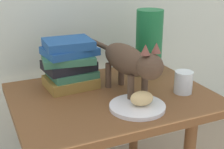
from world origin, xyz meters
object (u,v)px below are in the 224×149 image
object	(u,v)px
plate	(137,107)
candle_jar	(183,83)
bread_roll	(142,98)
cat	(130,61)
side_table	(112,112)
green_vase	(149,42)
book_stack	(70,64)

from	to	relation	value
plate	candle_jar	distance (m)	0.23
bread_roll	cat	xyz separation A→B (m)	(0.02, 0.12, 0.09)
side_table	candle_jar	distance (m)	0.29
cat	candle_jar	bearing A→B (deg)	-17.99
green_vase	candle_jar	distance (m)	0.27
plate	bread_roll	xyz separation A→B (m)	(0.01, -0.01, 0.03)
cat	green_vase	xyz separation A→B (m)	(0.19, 0.18, 0.01)
plate	bread_roll	world-z (taller)	bread_roll
plate	candle_jar	size ratio (longest dim) A/B	2.28
book_stack	green_vase	world-z (taller)	green_vase
side_table	green_vase	bearing A→B (deg)	31.53
side_table	plate	world-z (taller)	plate
cat	candle_jar	distance (m)	0.23
side_table	green_vase	world-z (taller)	green_vase
plate	candle_jar	bearing A→B (deg)	12.65
cat	book_stack	xyz separation A→B (m)	(-0.17, 0.18, -0.04)
candle_jar	plate	bearing A→B (deg)	-167.35
side_table	green_vase	xyz separation A→B (m)	(0.24, 0.15, 0.21)
cat	green_vase	world-z (taller)	green_vase
side_table	book_stack	xyz separation A→B (m)	(-0.12, 0.15, 0.17)
cat	plate	bearing A→B (deg)	-103.32
side_table	book_stack	size ratio (longest dim) A/B	3.31
green_vase	candle_jar	world-z (taller)	green_vase
plate	book_stack	world-z (taller)	book_stack
bread_roll	candle_jar	size ratio (longest dim) A/B	0.94
book_stack	green_vase	size ratio (longest dim) A/B	0.79
green_vase	book_stack	bearing A→B (deg)	-179.63
side_table	cat	distance (m)	0.22
bread_roll	green_vase	world-z (taller)	green_vase
plate	green_vase	size ratio (longest dim) A/B	0.69
plate	green_vase	xyz separation A→B (m)	(0.21, 0.29, 0.13)
side_table	bread_roll	xyz separation A→B (m)	(0.04, -0.15, 0.11)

